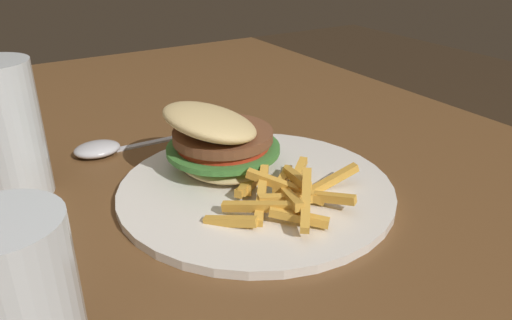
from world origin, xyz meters
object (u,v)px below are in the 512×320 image
Objects in this scene: meal_plate_near at (237,163)px; spoon at (102,148)px; beer_glass at (6,136)px; juice_glass at (19,306)px.

meal_plate_near reaches higher than spoon.
beer_glass is at bearing 63.57° from meal_plate_near.
beer_glass reaches higher than meal_plate_near.
juice_glass is 0.37m from spoon.
spoon is (0.06, -0.11, -0.06)m from beer_glass.
meal_plate_near is at bearing -57.34° from juice_glass.
spoon is at bearing -23.11° from juice_glass.
meal_plate_near is 2.04× the size of beer_glass.
juice_glass is (-0.16, 0.26, 0.03)m from meal_plate_near.
juice_glass is (-0.28, 0.03, -0.01)m from beer_glass.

